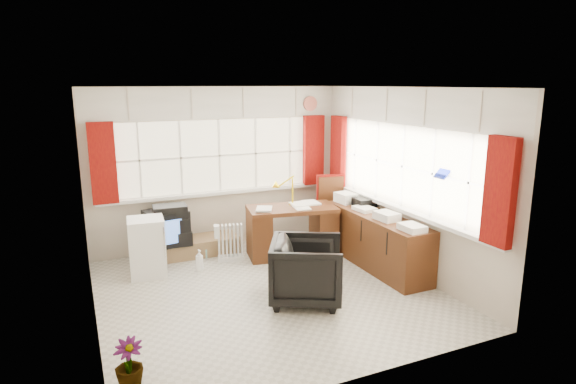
% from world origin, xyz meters
% --- Properties ---
extents(ground, '(4.00, 4.00, 0.00)m').
position_xyz_m(ground, '(0.00, 0.00, 0.00)').
color(ground, beige).
rests_on(ground, ground).
extents(room_walls, '(4.00, 4.00, 4.00)m').
position_xyz_m(room_walls, '(0.00, 0.00, 1.50)').
color(room_walls, beige).
rests_on(room_walls, ground).
extents(window_back, '(3.70, 0.12, 3.60)m').
position_xyz_m(window_back, '(0.00, 1.94, 0.95)').
color(window_back, beige).
rests_on(window_back, room_walls).
extents(window_right, '(0.12, 3.70, 3.60)m').
position_xyz_m(window_right, '(1.94, 0.00, 0.95)').
color(window_right, beige).
rests_on(window_right, room_walls).
extents(curtains, '(3.83, 3.83, 1.15)m').
position_xyz_m(curtains, '(0.92, 0.93, 1.46)').
color(curtains, maroon).
rests_on(curtains, room_walls).
extents(overhead_cabinets, '(3.98, 3.98, 0.48)m').
position_xyz_m(overhead_cabinets, '(0.98, 0.98, 2.25)').
color(overhead_cabinets, silver).
rests_on(overhead_cabinets, room_walls).
extents(desk, '(1.39, 0.86, 0.78)m').
position_xyz_m(desk, '(0.83, 1.09, 0.42)').
color(desk, '#532713').
rests_on(desk, ground).
extents(desk_lamp, '(0.19, 0.18, 0.45)m').
position_xyz_m(desk_lamp, '(0.90, 1.21, 1.06)').
color(desk_lamp, yellow).
rests_on(desk_lamp, desk).
extents(task_chair, '(0.56, 0.58, 1.11)m').
position_xyz_m(task_chair, '(1.66, 1.36, 0.59)').
color(task_chair, black).
rests_on(task_chair, ground).
extents(office_chair, '(1.12, 1.11, 0.76)m').
position_xyz_m(office_chair, '(0.33, -0.42, 0.38)').
color(office_chair, black).
rests_on(office_chair, ground).
extents(radiator, '(0.39, 0.22, 0.55)m').
position_xyz_m(radiator, '(-0.09, 1.24, 0.22)').
color(radiator, white).
rests_on(radiator, ground).
extents(credenza, '(0.50, 2.00, 0.85)m').
position_xyz_m(credenza, '(1.73, 0.20, 0.39)').
color(credenza, '#532713').
rests_on(credenza, ground).
extents(file_tray, '(0.30, 0.38, 0.12)m').
position_xyz_m(file_tray, '(1.84, 0.73, 0.81)').
color(file_tray, black).
rests_on(file_tray, credenza).
extents(tv_bench, '(1.40, 0.50, 0.25)m').
position_xyz_m(tv_bench, '(-0.55, 1.72, 0.12)').
color(tv_bench, '#937249').
rests_on(tv_bench, ground).
extents(crt_tv, '(0.64, 0.61, 0.50)m').
position_xyz_m(crt_tv, '(-0.93, 1.64, 0.50)').
color(crt_tv, black).
rests_on(crt_tv, tv_bench).
extents(hifi_stack, '(0.59, 0.40, 0.59)m').
position_xyz_m(hifi_stack, '(-0.87, 1.57, 0.53)').
color(hifi_stack, black).
rests_on(hifi_stack, tv_bench).
extents(mini_fridge, '(0.51, 0.52, 0.79)m').
position_xyz_m(mini_fridge, '(-1.27, 1.18, 0.40)').
color(mini_fridge, white).
rests_on(mini_fridge, ground).
extents(spray_bottle_a, '(0.14, 0.14, 0.30)m').
position_xyz_m(spray_bottle_a, '(-0.61, 1.04, 0.15)').
color(spray_bottle_a, white).
rests_on(spray_bottle_a, ground).
extents(spray_bottle_b, '(0.13, 0.13, 0.20)m').
position_xyz_m(spray_bottle_b, '(-0.41, 1.52, 0.10)').
color(spray_bottle_b, '#8CD1C9').
rests_on(spray_bottle_b, ground).
extents(flower_vase, '(0.30, 0.30, 0.44)m').
position_xyz_m(flower_vase, '(-1.80, -1.30, 0.22)').
color(flower_vase, black).
rests_on(flower_vase, ground).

